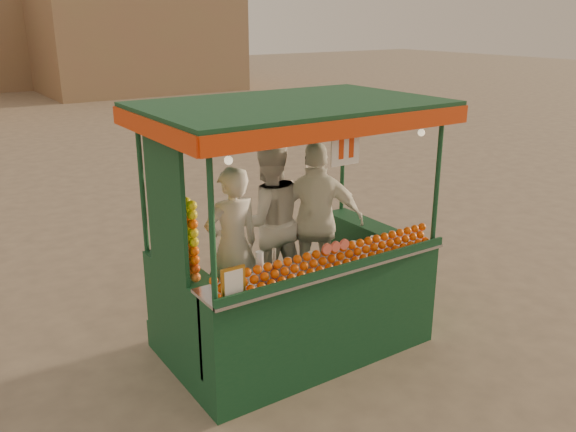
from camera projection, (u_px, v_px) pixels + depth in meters
ground at (306, 326)px, 7.14m from camera, size 90.00×90.00×0.00m
building_right at (137, 37)px, 28.97m from camera, size 9.00×6.00×5.00m
juice_cart at (292, 277)px, 6.35m from camera, size 2.97×1.92×2.69m
vendor_left at (233, 247)px, 6.34m from camera, size 0.63×0.42×1.74m
vendor_middle at (268, 221)px, 6.89m from camera, size 1.04×0.88×1.89m
vendor_right at (317, 222)px, 6.91m from camera, size 1.17×0.94×1.86m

